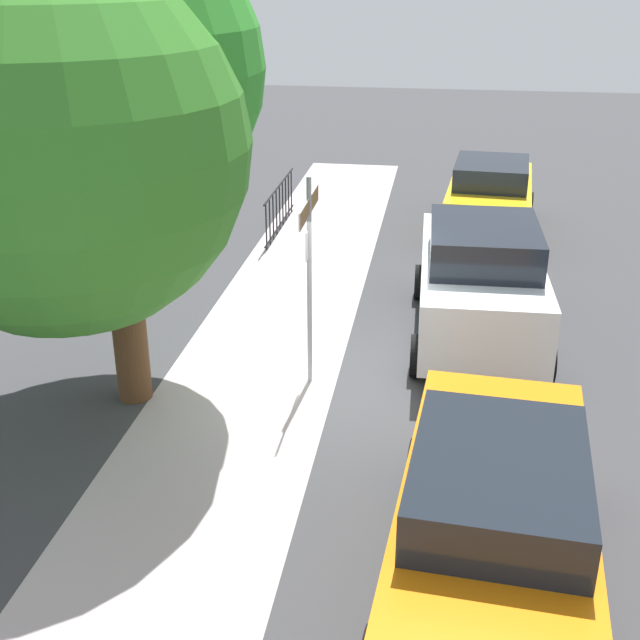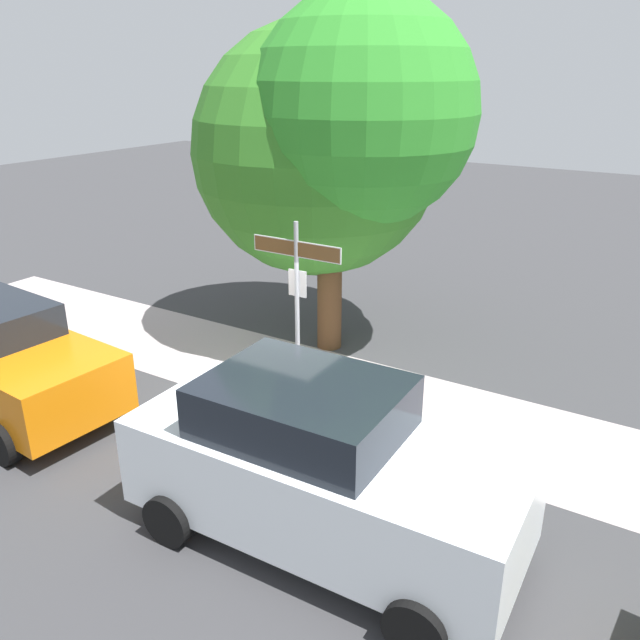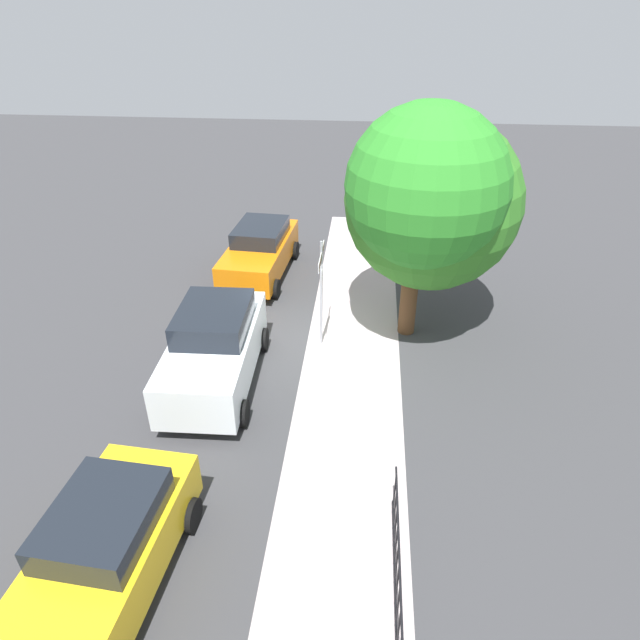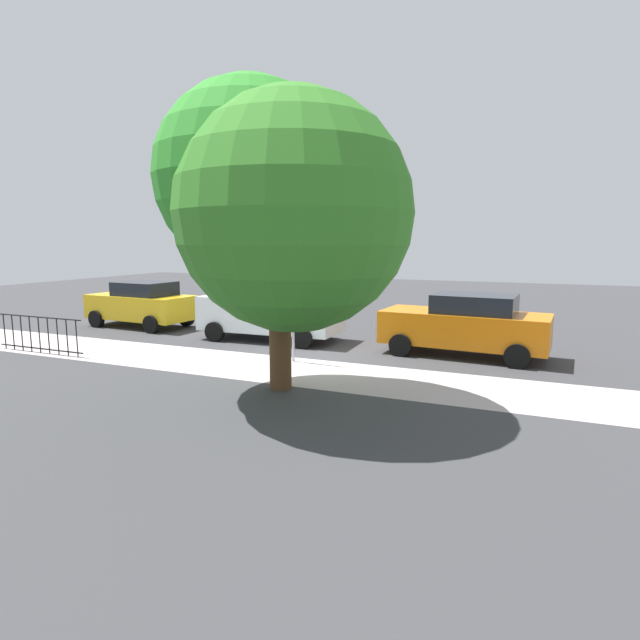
{
  "view_description": "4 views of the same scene",
  "coord_description": "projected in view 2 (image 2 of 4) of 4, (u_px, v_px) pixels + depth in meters",
  "views": [
    {
      "loc": [
        -10.89,
        -1.42,
        5.88
      ],
      "look_at": [
        0.06,
        0.26,
        0.98
      ],
      "focal_mm": 46.49,
      "sensor_mm": 36.0,
      "label": 1
    },
    {
      "loc": [
        5.21,
        -7.36,
        5.26
      ],
      "look_at": [
        0.01,
        1.05,
        1.34
      ],
      "focal_mm": 36.07,
      "sensor_mm": 36.0,
      "label": 2
    },
    {
      "loc": [
        13.05,
        1.55,
        8.74
      ],
      "look_at": [
        0.39,
        0.4,
        1.0
      ],
      "focal_mm": 31.03,
      "sensor_mm": 36.0,
      "label": 3
    },
    {
      "loc": [
        -5.9,
        12.53,
        3.21
      ],
      "look_at": [
        -0.57,
        -0.12,
        1.09
      ],
      "focal_mm": 28.65,
      "sensor_mm": 36.0,
      "label": 4
    }
  ],
  "objects": [
    {
      "name": "shade_tree",
      "position": [
        332.0,
        133.0,
        11.79
      ],
      "size": [
        5.51,
        4.74,
        6.54
      ],
      "color": "#53361F",
      "rests_on": "ground_plane"
    },
    {
      "name": "car_white",
      "position": [
        321.0,
        466.0,
        7.32
      ],
      "size": [
        4.6,
        2.22,
        2.02
      ],
      "rotation": [
        0.0,
        0.0,
        0.03
      ],
      "color": "white",
      "rests_on": "ground_plane"
    },
    {
      "name": "ground_plane",
      "position": [
        285.0,
        418.0,
        10.3
      ],
      "size": [
        60.0,
        60.0,
        0.0
      ],
      "primitive_type": "plane",
      "color": "#38383A"
    },
    {
      "name": "sidewalk_strip",
      "position": [
        433.0,
        416.0,
        10.35
      ],
      "size": [
        24.0,
        2.6,
        0.0
      ],
      "primitive_type": "cube",
      "color": "#B0A1A2",
      "rests_on": "ground_plane"
    },
    {
      "name": "street_sign",
      "position": [
        297.0,
        284.0,
        9.83
      ],
      "size": [
        1.56,
        0.07,
        3.12
      ],
      "color": "#9EA0A5",
      "rests_on": "ground_plane"
    }
  ]
}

